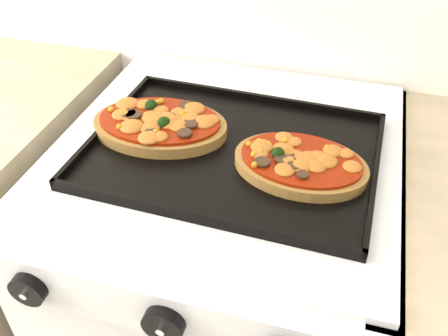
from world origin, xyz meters
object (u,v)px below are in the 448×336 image
(pizza_left, at_px, (160,123))
(pizza_right, at_px, (301,162))
(stove, at_px, (227,305))
(baking_tray, at_px, (232,149))

(pizza_left, bearing_deg, pizza_right, -8.85)
(pizza_left, distance_m, pizza_right, 0.26)
(stove, relative_size, pizza_left, 3.85)
(baking_tray, distance_m, pizza_left, 0.14)
(stove, distance_m, pizza_left, 0.50)
(stove, height_order, pizza_right, pizza_right)
(baking_tray, xyz_separation_m, pizza_left, (-0.14, 0.02, 0.02))
(stove, relative_size, baking_tray, 1.92)
(stove, bearing_deg, pizza_left, -176.95)
(stove, relative_size, pizza_right, 4.27)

